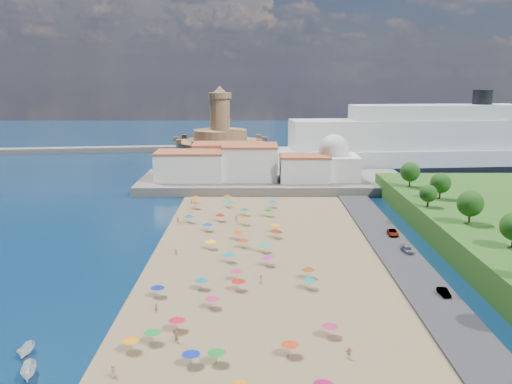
{
  "coord_description": "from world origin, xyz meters",
  "views": [
    {
      "loc": [
        3.84,
        -117.99,
        37.84
      ],
      "look_at": [
        4.0,
        25.0,
        8.0
      ],
      "focal_mm": 40.0,
      "sensor_mm": 36.0,
      "label": 1
    }
  ],
  "objects": [
    {
      "name": "waterfront_buildings",
      "position": [
        -3.05,
        73.64,
        7.88
      ],
      "size": [
        57.0,
        29.0,
        11.0
      ],
      "color": "silver",
      "rests_on": "terrace"
    },
    {
      "name": "beachgoers",
      "position": [
        -7.02,
        -12.05,
        1.12
      ],
      "size": [
        33.48,
        97.03,
        1.86
      ],
      "color": "tan",
      "rests_on": "beach"
    },
    {
      "name": "jetty",
      "position": [
        -12.0,
        108.0,
        1.2
      ],
      "size": [
        18.0,
        70.0,
        2.4
      ],
      "primitive_type": "cube",
      "color": "#59544C",
      "rests_on": "ground"
    },
    {
      "name": "ground",
      "position": [
        0.0,
        0.0,
        0.0
      ],
      "size": [
        700.0,
        700.0,
        0.0
      ],
      "primitive_type": "plane",
      "color": "#071938",
      "rests_on": "ground"
    },
    {
      "name": "moored_boats",
      "position": [
        -25.92,
        -49.71,
        0.83
      ],
      "size": [
        4.79,
        10.19,
        1.75
      ],
      "color": "white",
      "rests_on": "ground"
    },
    {
      "name": "breakwater",
      "position": [
        -110.0,
        153.0,
        1.3
      ],
      "size": [
        199.03,
        34.77,
        2.6
      ],
      "primitive_type": "cube",
      "rotation": [
        0.0,
        0.0,
        0.14
      ],
      "color": "#59544C",
      "rests_on": "ground"
    },
    {
      "name": "hillside_trees",
      "position": [
        48.45,
        -7.56,
        10.17
      ],
      "size": [
        11.5,
        105.27,
        7.8
      ],
      "color": "#382314",
      "rests_on": "hillside"
    },
    {
      "name": "terrace",
      "position": [
        10.0,
        73.0,
        1.5
      ],
      "size": [
        90.0,
        36.0,
        3.0
      ],
      "primitive_type": "cube",
      "color": "#59544C",
      "rests_on": "ground"
    },
    {
      "name": "parked_cars",
      "position": [
        36.0,
        -0.75,
        1.35
      ],
      "size": [
        2.61,
        41.24,
        1.35
      ],
      "color": "gray",
      "rests_on": "promenade"
    },
    {
      "name": "domed_building",
      "position": [
        30.0,
        71.0,
        8.97
      ],
      "size": [
        16.0,
        16.0,
        15.0
      ],
      "color": "silver",
      "rests_on": "terrace"
    },
    {
      "name": "fortress",
      "position": [
        -12.0,
        138.0,
        6.68
      ],
      "size": [
        40.0,
        40.0,
        32.4
      ],
      "color": "#98724C",
      "rests_on": "ground"
    },
    {
      "name": "cruise_ship",
      "position": [
        74.9,
        108.16,
        9.32
      ],
      "size": [
        145.47,
        35.53,
        31.47
      ],
      "color": "black",
      "rests_on": "ground"
    },
    {
      "name": "beach_parasols",
      "position": [
        -1.02,
        -11.74,
        2.15
      ],
      "size": [
        30.98,
        116.65,
        2.2
      ],
      "color": "gray",
      "rests_on": "beach"
    }
  ]
}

